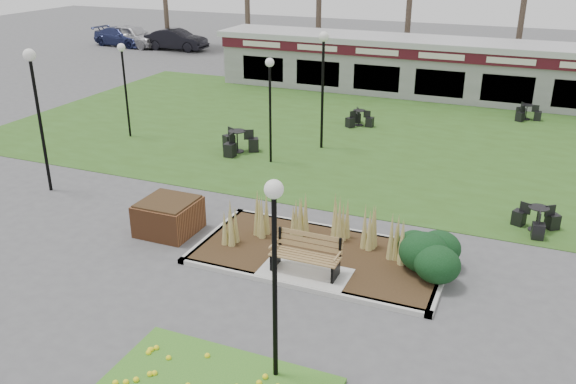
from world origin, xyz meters
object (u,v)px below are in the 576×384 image
at_px(lamp_post_near_right, 274,239).
at_px(bistro_set_b, 237,145).
at_px(brick_planter, 169,216).
at_px(lamp_post_near_left, 35,89).
at_px(lamp_post_mid_left, 323,65).
at_px(food_pavilion, 445,68).
at_px(car_silver, 133,36).
at_px(bistro_set_d, 526,114).
at_px(car_black, 176,40).
at_px(park_bench, 306,253).
at_px(car_blue, 122,37).
at_px(bistro_set_a, 359,120).
at_px(lamp_post_far_left, 124,70).
at_px(lamp_post_mid_right, 270,88).
at_px(bistro_set_c, 536,223).

distance_m(lamp_post_near_right, bistro_set_b, 13.42).
xyz_separation_m(brick_planter, lamp_post_near_left, (-5.28, 1.12, 2.86)).
bearing_deg(lamp_post_mid_left, food_pavilion, 73.99).
xyz_separation_m(lamp_post_near_left, car_silver, (-14.68, 24.88, -2.51)).
relative_size(lamp_post_near_right, bistro_set_d, 3.14).
bearing_deg(car_black, food_pavilion, -111.08).
xyz_separation_m(park_bench, bistro_set_b, (-5.78, 7.64, -0.29)).
bearing_deg(park_bench, lamp_post_near_left, 169.08).
xyz_separation_m(park_bench, car_blue, (-25.39, 26.75, 0.11)).
relative_size(lamp_post_mid_left, car_silver, 0.93).
xyz_separation_m(lamp_post_near_left, bistro_set_a, (7.18, 11.04, -3.09)).
height_order(lamp_post_far_left, car_silver, lamp_post_far_left).
xyz_separation_m(food_pavilion, bistro_set_a, (-2.50, -6.81, -1.23)).
bearing_deg(bistro_set_b, lamp_post_near_left, -124.11).
bearing_deg(lamp_post_near_right, lamp_post_mid_right, 114.60).
distance_m(bistro_set_c, car_silver, 36.76).
distance_m(food_pavilion, car_blue, 26.36).
relative_size(lamp_post_near_left, lamp_post_mid_left, 1.02).
bearing_deg(lamp_post_near_right, lamp_post_mid_left, 106.18).
bearing_deg(bistro_set_c, car_blue, 144.17).
bearing_deg(lamp_post_mid_right, lamp_post_near_left, -136.79).
bearing_deg(lamp_post_far_left, food_pavilion, 48.00).
bearing_deg(lamp_post_mid_left, brick_planter, -99.42).
height_order(food_pavilion, bistro_set_b, food_pavilion).
height_order(park_bench, car_blue, car_blue).
bearing_deg(lamp_post_near_left, car_blue, 122.26).
xyz_separation_m(lamp_post_mid_left, lamp_post_far_left, (-7.84, -1.65, -0.48)).
xyz_separation_m(park_bench, car_silver, (-24.36, 26.75, 0.23)).
bearing_deg(car_black, car_silver, 87.82).
xyz_separation_m(park_bench, brick_planter, (-4.40, 0.75, -0.11)).
relative_size(food_pavilion, bistro_set_d, 19.40).
height_order(car_silver, car_blue, car_silver).
distance_m(park_bench, lamp_post_far_left, 13.46).
relative_size(park_bench, lamp_post_far_left, 0.45).
distance_m(park_bench, bistro_set_c, 6.97).
relative_size(food_pavilion, car_black, 5.35).
relative_size(lamp_post_near_right, bistro_set_b, 2.52).
bearing_deg(bistro_set_b, bistro_set_c, -14.88).
distance_m(lamp_post_mid_left, lamp_post_far_left, 8.03).
distance_m(brick_planter, bistro_set_d, 18.18).
bearing_deg(bistro_set_b, car_silver, 134.20).
xyz_separation_m(lamp_post_near_left, lamp_post_mid_right, (5.55, 5.22, -0.55)).
bearing_deg(car_blue, lamp_post_near_left, -140.23).
bearing_deg(lamp_post_near_left, lamp_post_mid_right, 43.21).
distance_m(lamp_post_mid_right, bistro_set_b, 3.03).
bearing_deg(bistro_set_c, bistro_set_b, 165.12).
bearing_deg(car_silver, lamp_post_near_right, -131.44).
bearing_deg(car_silver, car_black, -81.00).
bearing_deg(food_pavilion, car_silver, 163.89).
bearing_deg(car_black, park_bench, -144.65).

